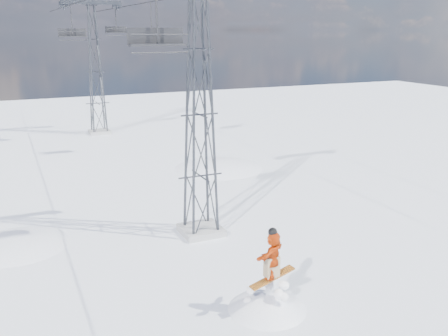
# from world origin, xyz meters

# --- Properties ---
(ground) EXTENTS (120.00, 120.00, 0.00)m
(ground) POSITION_xyz_m (0.00, 0.00, 0.00)
(ground) COLOR white
(ground) RESTS_ON ground
(snow_terrain) EXTENTS (39.00, 37.00, 22.00)m
(snow_terrain) POSITION_xyz_m (-4.77, 21.24, -9.59)
(snow_terrain) COLOR white
(snow_terrain) RESTS_ON ground
(lift_tower_near) EXTENTS (5.20, 1.80, 11.43)m
(lift_tower_near) POSITION_xyz_m (0.80, 8.00, 5.47)
(lift_tower_near) COLOR #999999
(lift_tower_near) RESTS_ON ground
(lift_tower_far) EXTENTS (5.20, 1.80, 11.43)m
(lift_tower_far) POSITION_xyz_m (0.80, 33.00, 5.47)
(lift_tower_far) COLOR #999999
(lift_tower_far) RESTS_ON ground
(lift_chair_near) EXTENTS (2.16, 0.62, 2.67)m
(lift_chair_near) POSITION_xyz_m (-1.40, 6.60, 8.71)
(lift_chair_near) COLOR black
(lift_chair_near) RESTS_ON ground
(lift_chair_mid) EXTENTS (2.07, 0.59, 2.57)m
(lift_chair_mid) POSITION_xyz_m (3.00, 22.68, 8.80)
(lift_chair_mid) COLOR black
(lift_chair_mid) RESTS_ON ground
(lift_chair_far) EXTENTS (2.12, 0.61, 2.63)m
(lift_chair_far) POSITION_xyz_m (-1.40, 29.26, 8.75)
(lift_chair_far) COLOR black
(lift_chair_far) RESTS_ON ground
(lift_chair_extra) EXTENTS (1.88, 0.54, 2.33)m
(lift_chair_extra) POSITION_xyz_m (3.00, 33.86, 8.99)
(lift_chair_extra) COLOR black
(lift_chair_extra) RESTS_ON ground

